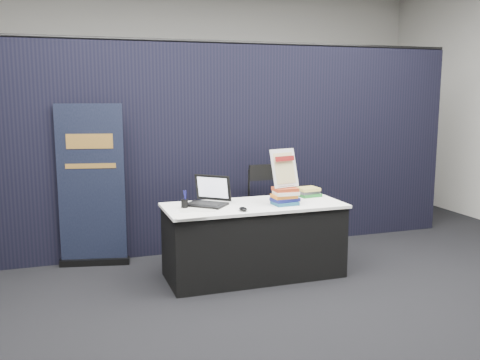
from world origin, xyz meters
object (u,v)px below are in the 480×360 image
object	(u,v)px
display_table	(254,240)
book_stack_tall	(285,196)
pullup_banner	(92,195)
stacking_chair	(273,207)
info_sign	(284,169)
book_stack_short	(308,192)
laptop	(205,198)

from	to	relation	value
display_table	book_stack_tall	distance (m)	0.55
display_table	pullup_banner	distance (m)	1.81
pullup_banner	stacking_chair	size ratio (longest dim) A/B	1.67
book_stack_tall	info_sign	distance (m)	0.28
info_sign	display_table	bearing A→B (deg)	150.02
pullup_banner	stacking_chair	world-z (taller)	pullup_banner
book_stack_short	pullup_banner	distance (m)	2.32
stacking_chair	laptop	bearing A→B (deg)	-159.56
laptop	pullup_banner	bearing A→B (deg)	-175.43
stacking_chair	book_stack_short	bearing A→B (deg)	-51.32
laptop	book_stack_short	distance (m)	1.16
laptop	book_stack_short	size ratio (longest dim) A/B	2.09
pullup_banner	stacking_chair	xyz separation A→B (m)	(1.94, -0.39, -0.19)
laptop	pullup_banner	distance (m)	1.29
book_stack_tall	stacking_chair	world-z (taller)	stacking_chair
info_sign	laptop	bearing A→B (deg)	150.36
book_stack_short	book_stack_tall	bearing A→B (deg)	-143.00
display_table	laptop	size ratio (longest dim) A/B	3.52
book_stack_short	stacking_chair	bearing A→B (deg)	130.67
info_sign	pullup_banner	xyz separation A→B (m)	(-1.81, 0.98, -0.34)
laptop	stacking_chair	world-z (taller)	stacking_chair
book_stack_tall	stacking_chair	distance (m)	0.68
display_table	book_stack_tall	size ratio (longest dim) A/B	6.98
book_stack_tall	laptop	bearing A→B (deg)	161.90
book_stack_short	stacking_chair	world-z (taller)	stacking_chair
laptop	info_sign	size ratio (longest dim) A/B	1.29
display_table	pullup_banner	world-z (taller)	pullup_banner
book_stack_tall	pullup_banner	xyz separation A→B (m)	(-1.81, 1.01, -0.06)
book_stack_tall	book_stack_short	size ratio (longest dim) A/B	1.05
info_sign	book_stack_tall	bearing A→B (deg)	-103.64
book_stack_short	stacking_chair	xyz separation A→B (m)	(-0.27, 0.32, -0.22)
display_table	pullup_banner	xyz separation A→B (m)	(-1.52, 0.89, 0.40)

